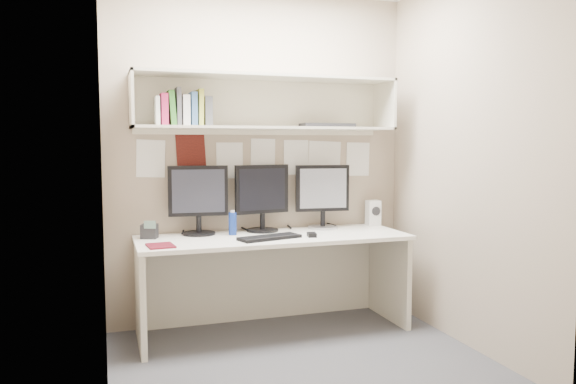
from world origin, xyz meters
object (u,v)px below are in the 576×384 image
object	(u,v)px
monitor_right	(323,194)
maroon_notebook	(161,246)
monitor_left	(198,198)
desk	(273,283)
speaker	(373,213)
monitor_center	(262,196)
keyboard	(270,237)
desk_phone	(149,231)

from	to	relation	value
monitor_right	maroon_notebook	world-z (taller)	monitor_right
monitor_left	maroon_notebook	world-z (taller)	monitor_left
desk	monitor_left	bearing A→B (deg)	157.14
desk	monitor_left	size ratio (longest dim) A/B	3.86
monitor_left	monitor_right	xyz separation A→B (m)	(1.00, 0.00, -0.00)
monitor_right	speaker	bearing A→B (deg)	7.98
monitor_left	monitor_center	world-z (taller)	same
keyboard	speaker	xyz separation A→B (m)	(1.01, 0.37, 0.09)
monitor_right	keyboard	size ratio (longest dim) A/B	1.12
monitor_left	desk_phone	distance (m)	0.43
monitor_right	maroon_notebook	size ratio (longest dim) A/B	2.45
desk	desk_phone	xyz separation A→B (m)	(-0.89, 0.16, 0.42)
monitor_center	keyboard	world-z (taller)	monitor_center
desk_phone	monitor_center	bearing A→B (deg)	24.15
monitor_center	monitor_right	size ratio (longest dim) A/B	1.02
monitor_center	speaker	xyz separation A→B (m)	(0.96, 0.01, -0.17)
monitor_right	desk_phone	distance (m)	1.39
desk	monitor_left	distance (m)	0.85
desk	monitor_right	bearing A→B (deg)	24.46
monitor_center	desk_phone	bearing A→B (deg)	174.27
monitor_left	speaker	xyz separation A→B (m)	(1.46, 0.01, -0.17)
keyboard	speaker	world-z (taller)	speaker
monitor_right	maroon_notebook	xyz separation A→B (m)	(-1.32, -0.41, -0.27)
speaker	maroon_notebook	size ratio (longest dim) A/B	1.01
monitor_center	desk_phone	xyz separation A→B (m)	(-0.86, -0.06, -0.23)
monitor_left	desk_phone	world-z (taller)	monitor_left
monitor_center	speaker	world-z (taller)	monitor_center
desk	speaker	bearing A→B (deg)	13.65
desk	monitor_right	world-z (taller)	monitor_right
monitor_left	speaker	size ratio (longest dim) A/B	2.47
desk	monitor_right	xyz separation A→B (m)	(0.48, 0.22, 0.64)
monitor_right	speaker	xyz separation A→B (m)	(0.46, 0.01, -0.17)
maroon_notebook	speaker	bearing A→B (deg)	8.00
monitor_left	desk	bearing A→B (deg)	-17.38
desk	monitor_center	world-z (taller)	monitor_center
speaker	desk_phone	xyz separation A→B (m)	(-1.83, -0.07, -0.05)
monitor_center	desk_phone	world-z (taller)	monitor_center
monitor_right	maroon_notebook	distance (m)	1.41
desk	maroon_notebook	distance (m)	0.94
desk_phone	monitor_left	bearing A→B (deg)	29.73
desk	monitor_right	size ratio (longest dim) A/B	3.93
maroon_notebook	desk	bearing A→B (deg)	7.68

